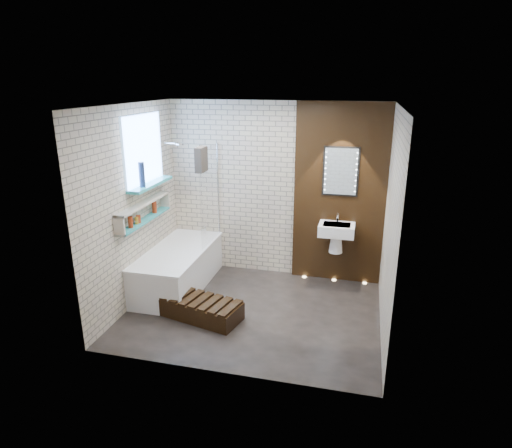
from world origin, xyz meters
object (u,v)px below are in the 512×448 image
(washbasin, at_px, (336,233))
(led_mirror, at_px, (341,172))
(bath_screen, at_px, (210,195))
(walnut_step, at_px, (201,309))
(bathtub, at_px, (178,268))

(washbasin, relative_size, led_mirror, 0.83)
(washbasin, bearing_deg, bath_screen, -174.22)
(bath_screen, xyz_separation_m, washbasin, (1.82, 0.18, -0.49))
(bath_screen, distance_m, led_mirror, 1.89)
(washbasin, relative_size, walnut_step, 0.58)
(washbasin, distance_m, walnut_step, 2.18)
(bath_screen, bearing_deg, led_mirror, 10.66)
(bathtub, distance_m, walnut_step, 0.99)
(bathtub, height_order, washbasin, washbasin)
(bathtub, relative_size, bath_screen, 1.24)
(bath_screen, relative_size, walnut_step, 1.39)
(bath_screen, bearing_deg, washbasin, 5.78)
(washbasin, bearing_deg, led_mirror, 90.00)
(bathtub, xyz_separation_m, led_mirror, (2.17, 0.78, 1.36))
(bathtub, height_order, bath_screen, bath_screen)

